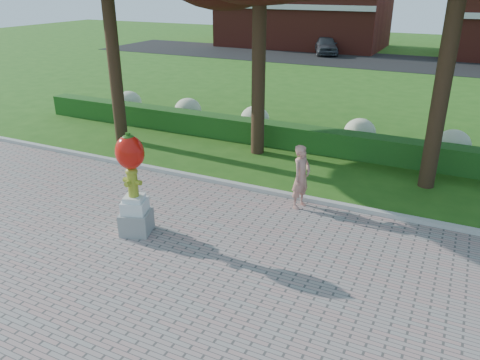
# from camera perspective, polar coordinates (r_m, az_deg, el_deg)

# --- Properties ---
(ground) EXTENTS (100.00, 100.00, 0.00)m
(ground) POSITION_cam_1_polar(r_m,az_deg,el_deg) (10.36, -1.29, -8.35)
(ground) COLOR #275816
(ground) RESTS_ON ground
(curb) EXTENTS (40.00, 0.18, 0.15)m
(curb) POSITION_cam_1_polar(r_m,az_deg,el_deg) (12.75, 4.86, -1.70)
(curb) COLOR #ADADA5
(curb) RESTS_ON ground
(lawn_hedge) EXTENTS (24.00, 0.70, 0.80)m
(lawn_hedge) POSITION_cam_1_polar(r_m,az_deg,el_deg) (16.19, 10.10, 4.71)
(lawn_hedge) COLOR #144918
(lawn_hedge) RESTS_ON ground
(hydrangea_row) EXTENTS (20.10, 1.10, 0.99)m
(hydrangea_row) POSITION_cam_1_polar(r_m,az_deg,el_deg) (16.94, 12.97, 5.84)
(hydrangea_row) COLOR beige
(hydrangea_row) RESTS_ON ground
(street) EXTENTS (50.00, 8.00, 0.02)m
(street) POSITION_cam_1_polar(r_m,az_deg,el_deg) (36.48, 19.77, 13.27)
(street) COLOR black
(street) RESTS_ON ground
(building_left) EXTENTS (14.00, 8.00, 7.00)m
(building_left) POSITION_cam_1_polar(r_m,az_deg,el_deg) (44.19, 7.83, 20.41)
(building_left) COLOR maroon
(building_left) RESTS_ON ground
(hydrant_sculpture) EXTENTS (0.82, 0.82, 2.40)m
(hydrant_sculpture) POSITION_cam_1_polar(r_m,az_deg,el_deg) (10.62, -12.97, -0.19)
(hydrant_sculpture) COLOR gray
(hydrant_sculpture) RESTS_ON walkway
(woman) EXTENTS (0.53, 0.68, 1.66)m
(woman) POSITION_cam_1_polar(r_m,az_deg,el_deg) (11.85, 7.48, 0.39)
(woman) COLOR tan
(woman) RESTS_ON walkway
(parked_car) EXTENTS (3.11, 4.41, 1.39)m
(parked_car) POSITION_cam_1_polar(r_m,az_deg,el_deg) (39.36, 10.41, 15.88)
(parked_car) COLOR #43464B
(parked_car) RESTS_ON street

